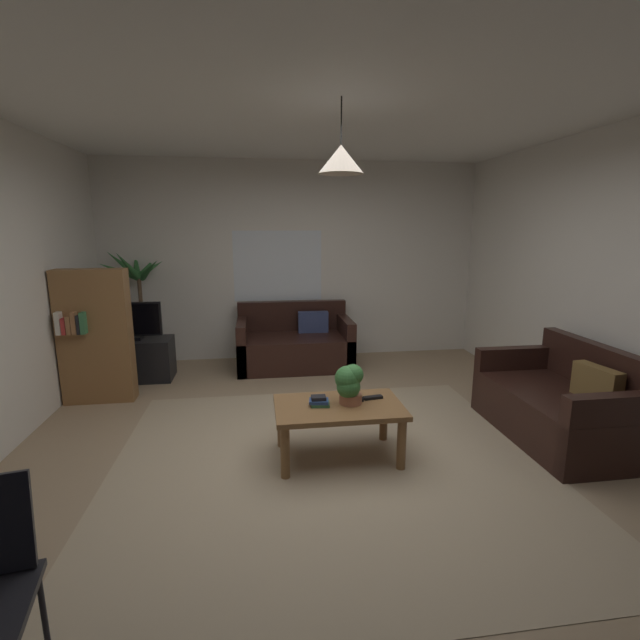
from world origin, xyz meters
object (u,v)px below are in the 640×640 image
book_on_table_0 (320,404)px  bookshelf_corner (95,336)px  book_on_table_1 (319,401)px  remote_on_table_0 (373,398)px  tv (130,321)px  remote_on_table_1 (354,399)px  couch_under_window (295,346)px  couch_right_side (560,407)px  coffee_table (339,414)px  potted_plant_on_table (349,383)px  potted_palm_corner (140,310)px  pendant_lamp (341,159)px  tv_stand (134,360)px  book_on_table_2 (319,398)px

book_on_table_0 → bookshelf_corner: bearing=144.7°
bookshelf_corner → book_on_table_1: bearing=-35.5°
book_on_table_1 → bookshelf_corner: bearing=144.5°
remote_on_table_0 → tv: 3.19m
remote_on_table_1 → couch_under_window: bearing=-163.4°
couch_under_window → tv: size_ratio=2.06×
couch_right_side → coffee_table: 1.99m
potted_plant_on_table → coffee_table: bearing=-170.4°
coffee_table → potted_plant_on_table: potted_plant_on_table is taller
potted_palm_corner → pendant_lamp: bearing=-52.0°
couch_right_side → potted_plant_on_table: couch_right_side is taller
coffee_table → remote_on_table_1: remote_on_table_1 is taller
pendant_lamp → book_on_table_0: bearing=176.0°
remote_on_table_1 → book_on_table_0: bearing=-68.3°
tv_stand → potted_palm_corner: size_ratio=0.57×
remote_on_table_0 → potted_palm_corner: (-2.42, 2.63, 0.31)m
coffee_table → couch_under_window: bearing=93.3°
couch_right_side → tv: (-4.09, 2.07, 0.45)m
couch_under_window → tv: bearing=-171.6°
couch_right_side → tv: 4.60m
remote_on_table_0 → couch_right_side: bearing=81.2°
tv_stand → pendant_lamp: 3.65m
tv → bookshelf_corner: 0.66m
remote_on_table_0 → bookshelf_corner: (-2.59, 1.45, 0.25)m
potted_plant_on_table → pendant_lamp: bearing=-170.4°
coffee_table → tv_stand: 3.03m
coffee_table → potted_plant_on_table: size_ratio=3.15×
remote_on_table_0 → potted_plant_on_table: size_ratio=0.50×
remote_on_table_0 → remote_on_table_1: same height
book_on_table_1 → bookshelf_corner: 2.63m
couch_under_window → bookshelf_corner: 2.38m
couch_right_side → pendant_lamp: 2.82m
couch_right_side → bookshelf_corner: (-4.27, 1.44, 0.43)m
remote_on_table_1 → potted_palm_corner: size_ratio=0.10×
couch_under_window → coffee_table: couch_under_window is taller
coffee_table → potted_palm_corner: size_ratio=0.64×
book_on_table_2 → couch_under_window: bearing=89.6°
remote_on_table_1 → potted_plant_on_table: (-0.05, -0.05, 0.16)m
coffee_table → potted_palm_corner: bearing=128.0°
coffee_table → bookshelf_corner: bookshelf_corner is taller
couch_under_window → tv: 2.04m
bookshelf_corner → remote_on_table_0: bearing=-29.2°
book_on_table_0 → tv_stand: tv_stand is taller
book_on_table_2 → bookshelf_corner: 2.62m
remote_on_table_0 → tv_stand: tv_stand is taller
remote_on_table_0 → remote_on_table_1: size_ratio=1.00×
couch_under_window → remote_on_table_1: (0.27, -2.38, 0.18)m
couch_under_window → remote_on_table_0: bearing=-79.5°
couch_under_window → couch_right_side: 3.18m
remote_on_table_0 → potted_plant_on_table: (-0.21, -0.07, 0.16)m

